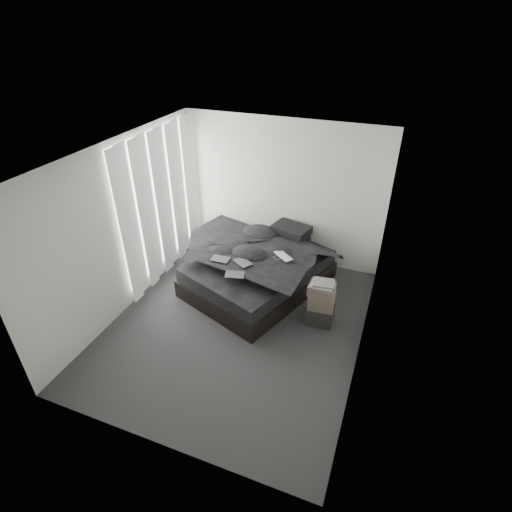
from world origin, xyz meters
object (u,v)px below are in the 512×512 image
(laptop, at_px, (281,253))
(bed, at_px, (258,279))
(box_lower, at_px, (320,314))
(side_stand, at_px, (203,252))

(laptop, bearing_deg, bed, -154.50)
(bed, relative_size, laptop, 6.24)
(bed, distance_m, box_lower, 1.29)
(side_stand, xyz_separation_m, box_lower, (2.34, -0.72, -0.17))
(bed, bearing_deg, side_stand, -169.71)
(box_lower, bearing_deg, laptop, 151.36)
(side_stand, distance_m, box_lower, 2.45)
(laptop, height_order, box_lower, laptop)
(bed, height_order, laptop, laptop)
(bed, bearing_deg, laptop, 7.50)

